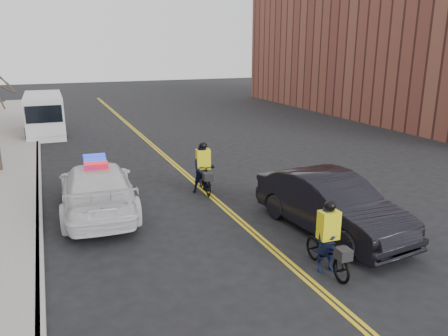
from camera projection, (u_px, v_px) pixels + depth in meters
name	position (u px, v px, depth m)	size (l,w,h in m)	color
ground	(252.00, 231.00, 13.34)	(120.00, 120.00, 0.00)	black
center_line_left	(175.00, 167.00, 20.43)	(0.10, 60.00, 0.01)	gold
center_line_right	(179.00, 166.00, 20.49)	(0.10, 60.00, 0.01)	gold
curb	(39.00, 180.00, 18.24)	(0.20, 60.00, 0.15)	#97948F
building_across	(397.00, 45.00, 35.95)	(12.00, 30.00, 11.00)	brown
police_cruiser	(97.00, 188.00, 14.68)	(2.75, 6.00, 1.86)	white
dark_sedan	(331.00, 204.00, 13.08)	(1.89, 5.42, 1.79)	black
cargo_van	(45.00, 115.00, 27.54)	(2.39, 6.04, 2.52)	silver
cyclist_near	(327.00, 247.00, 10.84)	(0.75, 1.94, 1.88)	black
cyclist_far	(203.00, 173.00, 16.73)	(0.95, 2.01, 1.98)	black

